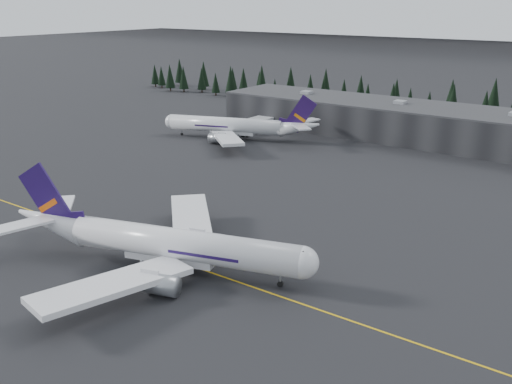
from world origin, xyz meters
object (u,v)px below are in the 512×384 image
Objects in this scene: jet_parked at (239,126)px; gse_vehicle_a at (265,131)px; terminal at (425,124)px; jet_main at (158,242)px.

jet_parked reaches higher than gse_vehicle_a.
terminal is 2.78× the size of jet_parked.
jet_main reaches higher than terminal.
jet_main is 118.78m from gse_vehicle_a.
jet_parked is at bearing -106.09° from gse_vehicle_a.
jet_parked is 10.31× the size of gse_vehicle_a.
gse_vehicle_a is (1.97, 13.98, -4.15)m from jet_parked.
gse_vehicle_a is (-54.33, -23.36, -5.52)m from terminal.
jet_main is (-4.25, -130.98, -1.04)m from terminal.
terminal is 131.05m from jet_main.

